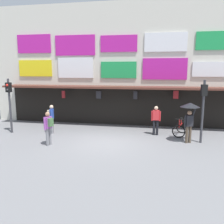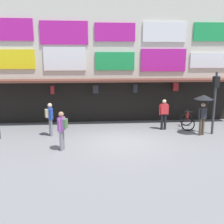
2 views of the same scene
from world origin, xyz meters
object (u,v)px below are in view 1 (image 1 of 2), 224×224
(pedestrian_with_umbrella, at_px, (190,111))
(pedestrian_in_yellow, at_px, (48,126))
(traffic_light_near, at_px, (9,97))
(pedestrian_in_red, at_px, (51,117))
(pedestrian_in_blue, at_px, (156,119))
(bicycle_parked, at_px, (180,129))
(traffic_light_far, at_px, (203,101))

(pedestrian_with_umbrella, height_order, pedestrian_in_yellow, pedestrian_with_umbrella)
(pedestrian_with_umbrella, distance_m, pedestrian_in_yellow, 7.06)
(traffic_light_near, xyz_separation_m, pedestrian_in_yellow, (3.26, -1.81, -1.16))
(pedestrian_in_red, bearing_deg, pedestrian_in_blue, 6.62)
(traffic_light_near, xyz_separation_m, bicycle_parked, (9.83, 1.20, -1.75))
(bicycle_parked, xyz_separation_m, pedestrian_in_red, (-7.42, -0.86, 0.59))
(bicycle_parked, relative_size, pedestrian_in_blue, 0.78)
(traffic_light_far, relative_size, bicycle_parked, 2.44)
(traffic_light_far, xyz_separation_m, pedestrian_in_yellow, (-7.47, -1.83, -1.16))
(traffic_light_near, relative_size, bicycle_parked, 2.44)
(bicycle_parked, bearing_deg, pedestrian_with_umbrella, -79.26)
(traffic_light_near, bearing_deg, pedestrian_in_yellow, -29.09)
(pedestrian_in_blue, bearing_deg, pedestrian_with_umbrella, -35.81)
(bicycle_parked, bearing_deg, pedestrian_in_blue, -173.48)
(traffic_light_far, distance_m, pedestrian_with_umbrella, 0.83)
(bicycle_parked, distance_m, pedestrian_in_red, 7.49)
(traffic_light_near, bearing_deg, bicycle_parked, 6.98)
(pedestrian_with_umbrella, bearing_deg, traffic_light_far, 14.44)
(pedestrian_with_umbrella, distance_m, pedestrian_in_red, 7.72)
(bicycle_parked, height_order, pedestrian_with_umbrella, pedestrian_with_umbrella)
(traffic_light_near, relative_size, pedestrian_with_umbrella, 1.54)
(traffic_light_near, distance_m, pedestrian_in_yellow, 3.90)
(bicycle_parked, bearing_deg, pedestrian_in_yellow, -155.36)
(pedestrian_in_blue, bearing_deg, pedestrian_in_red, -173.38)
(traffic_light_far, xyz_separation_m, pedestrian_in_red, (-8.32, 0.33, -1.16))
(traffic_light_near, bearing_deg, pedestrian_in_red, 8.13)
(pedestrian_in_blue, bearing_deg, traffic_light_near, -172.95)
(traffic_light_near, height_order, pedestrian_in_yellow, traffic_light_near)
(pedestrian_in_yellow, bearing_deg, pedestrian_with_umbrella, 13.70)
(pedestrian_in_yellow, bearing_deg, pedestrian_in_red, 111.40)
(traffic_light_near, bearing_deg, pedestrian_in_blue, 7.05)
(bicycle_parked, height_order, pedestrian_in_yellow, pedestrian_in_yellow)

